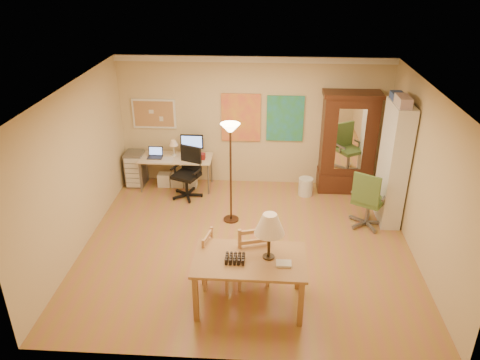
# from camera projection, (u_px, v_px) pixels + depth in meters

# --- Properties ---
(floor) EXTENTS (5.50, 5.50, 0.00)m
(floor) POSITION_uv_depth(u_px,v_px,m) (247.00, 245.00, 7.96)
(floor) COLOR #A77D3B
(floor) RESTS_ON ground
(crown_molding) EXTENTS (5.50, 0.08, 0.12)m
(crown_molding) POSITION_uv_depth(u_px,v_px,m) (254.00, 59.00, 9.02)
(crown_molding) COLOR white
(crown_molding) RESTS_ON floor
(corkboard) EXTENTS (0.90, 0.04, 0.62)m
(corkboard) POSITION_uv_depth(u_px,v_px,m) (154.00, 114.00, 9.64)
(corkboard) COLOR tan
(corkboard) RESTS_ON floor
(art_panel_left) EXTENTS (0.80, 0.04, 1.00)m
(art_panel_left) POSITION_uv_depth(u_px,v_px,m) (241.00, 118.00, 9.56)
(art_panel_left) COLOR yellow
(art_panel_left) RESTS_ON floor
(art_panel_right) EXTENTS (0.75, 0.04, 0.95)m
(art_panel_right) POSITION_uv_depth(u_px,v_px,m) (285.00, 119.00, 9.51)
(art_panel_right) COLOR teal
(art_panel_right) RESTS_ON floor
(dining_table) EXTENTS (1.53, 0.93, 1.44)m
(dining_table) POSITION_uv_depth(u_px,v_px,m) (257.00, 249.00, 6.26)
(dining_table) COLOR brown
(dining_table) RESTS_ON floor
(ladder_chair_back) EXTENTS (0.60, 0.59, 1.06)m
(ladder_chair_back) POSITION_uv_depth(u_px,v_px,m) (251.00, 255.00, 6.86)
(ladder_chair_back) COLOR tan
(ladder_chair_back) RESTS_ON floor
(ladder_chair_left) EXTENTS (0.47, 0.48, 0.88)m
(ladder_chair_left) POSITION_uv_depth(u_px,v_px,m) (217.00, 262.00, 6.83)
(ladder_chair_left) COLOR tan
(ladder_chair_left) RESTS_ON floor
(torchiere_lamp) EXTENTS (0.34, 0.34, 1.89)m
(torchiere_lamp) POSITION_uv_depth(u_px,v_px,m) (230.00, 144.00, 8.06)
(torchiere_lamp) COLOR #3A2417
(torchiere_lamp) RESTS_ON floor
(computer_desk) EXTENTS (1.50, 0.66, 1.14)m
(computer_desk) POSITION_uv_depth(u_px,v_px,m) (178.00, 168.00, 9.80)
(computer_desk) COLOR tan
(computer_desk) RESTS_ON floor
(office_chair_black) EXTENTS (0.63, 0.63, 1.03)m
(office_chair_black) POSITION_uv_depth(u_px,v_px,m) (188.00, 184.00, 9.46)
(office_chair_black) COLOR black
(office_chair_black) RESTS_ON floor
(office_chair_green) EXTENTS (0.68, 0.68, 1.09)m
(office_chair_green) POSITION_uv_depth(u_px,v_px,m) (367.00, 212.00, 8.41)
(office_chair_green) COLOR slate
(office_chair_green) RESTS_ON floor
(drawer_cart) EXTENTS (0.37, 0.44, 0.74)m
(drawer_cart) POSITION_uv_depth(u_px,v_px,m) (135.00, 169.00, 9.90)
(drawer_cart) COLOR slate
(drawer_cart) RESTS_ON floor
(armoire) EXTENTS (1.13, 0.54, 2.08)m
(armoire) POSITION_uv_depth(u_px,v_px,m) (347.00, 149.00, 9.47)
(armoire) COLOR #3A1D0F
(armoire) RESTS_ON floor
(bookshelf) EXTENTS (0.33, 0.89, 2.22)m
(bookshelf) POSITION_uv_depth(u_px,v_px,m) (393.00, 164.00, 8.31)
(bookshelf) COLOR white
(bookshelf) RESTS_ON floor
(wastebin) EXTENTS (0.29, 0.29, 0.37)m
(wastebin) POSITION_uv_depth(u_px,v_px,m) (306.00, 187.00, 9.56)
(wastebin) COLOR silver
(wastebin) RESTS_ON floor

